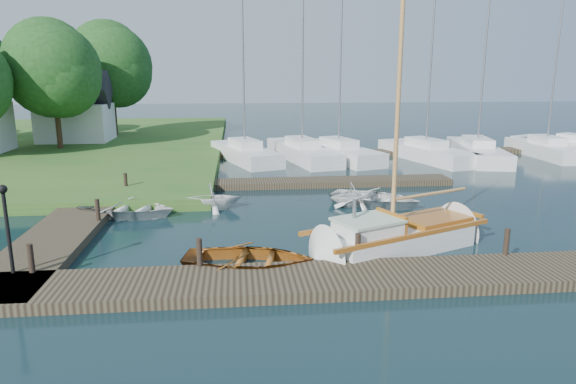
{
  "coord_description": "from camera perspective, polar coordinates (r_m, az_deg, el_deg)",
  "views": [
    {
      "loc": [
        -1.93,
        -18.72,
        5.57
      ],
      "look_at": [
        0.0,
        0.0,
        1.2
      ],
      "focal_mm": 32.0,
      "sensor_mm": 36.0,
      "label": 1
    }
  ],
  "objects": [
    {
      "name": "near_dock",
      "position": [
        13.96,
        2.56,
        -9.79
      ],
      "size": [
        18.0,
        2.2,
        0.3
      ],
      "primitive_type": "cube",
      "color": "black",
      "rests_on": "ground"
    },
    {
      "name": "marina_boat_2",
      "position": [
        34.03,
        5.64,
        4.58
      ],
      "size": [
        4.68,
        8.52,
        12.22
      ],
      "rotation": [
        0.0,
        0.0,
        1.89
      ],
      "color": "silver",
      "rests_on": "ground"
    },
    {
      "name": "marina_boat_4",
      "position": [
        34.97,
        15.04,
        4.4
      ],
      "size": [
        4.31,
        8.62,
        10.16
      ],
      "rotation": [
        0.0,
        0.0,
        1.84
      ],
      "color": "silver",
      "rests_on": "ground"
    },
    {
      "name": "far_dock",
      "position": [
        26.09,
        2.91,
        1.07
      ],
      "size": [
        14.0,
        1.6,
        0.3
      ],
      "primitive_type": "cube",
      "color": "black",
      "rests_on": "ground"
    },
    {
      "name": "mooring_post_2",
      "position": [
        14.95,
        7.75,
        -6.06
      ],
      "size": [
        0.16,
        0.16,
        0.8
      ],
      "primitive_type": "cylinder",
      "color": "black",
      "rests_on": "near_dock"
    },
    {
      "name": "mooring_post_5",
      "position": [
        24.74,
        -17.59,
        1.1
      ],
      "size": [
        0.16,
        0.16,
        0.8
      ],
      "primitive_type": "cylinder",
      "color": "black",
      "rests_on": "left_dock"
    },
    {
      "name": "marina_boat_1",
      "position": [
        34.04,
        1.58,
        4.62
      ],
      "size": [
        4.12,
        9.45,
        10.84
      ],
      "rotation": [
        0.0,
        0.0,
        1.79
      ],
      "color": "silver",
      "rests_on": "ground"
    },
    {
      "name": "ground",
      "position": [
        19.62,
        0.0,
        -3.41
      ],
      "size": [
        160.0,
        160.0,
        0.0
      ],
      "primitive_type": "plane",
      "color": "black",
      "rests_on": "ground"
    },
    {
      "name": "mooring_post_1",
      "position": [
        14.6,
        -9.82,
        -6.62
      ],
      "size": [
        0.16,
        0.16,
        0.8
      ],
      "primitive_type": "cylinder",
      "color": "black",
      "rests_on": "near_dock"
    },
    {
      "name": "lamp_post",
      "position": [
        15.45,
        -28.84,
        -2.44
      ],
      "size": [
        0.24,
        0.24,
        2.44
      ],
      "color": "black",
      "rests_on": "near_dock"
    },
    {
      "name": "tender_c",
      "position": [
        22.38,
        9.63,
        -0.46
      ],
      "size": [
        4.78,
        4.47,
        0.81
      ],
      "primitive_type": "imported",
      "rotation": [
        0.0,
        0.0,
        0.98
      ],
      "color": "silver",
      "rests_on": "ground"
    },
    {
      "name": "dinghy",
      "position": [
        15.06,
        -4.37,
        -7.06
      ],
      "size": [
        4.24,
        3.37,
        0.79
      ],
      "primitive_type": "imported",
      "rotation": [
        0.0,
        0.0,
        1.39
      ],
      "color": "#8C530F",
      "rests_on": "ground"
    },
    {
      "name": "tender_a",
      "position": [
        21.42,
        -17.38,
        -1.5
      ],
      "size": [
        4.49,
        3.76,
        0.8
      ],
      "primitive_type": "imported",
      "rotation": [
        0.0,
        0.0,
        1.28
      ],
      "color": "silver",
      "rests_on": "ground"
    },
    {
      "name": "marina_boat_5",
      "position": [
        36.52,
        20.27,
        4.4
      ],
      "size": [
        4.13,
        9.67,
        12.08
      ],
      "rotation": [
        0.0,
        0.0,
        1.36
      ],
      "color": "silver",
      "rests_on": "ground"
    },
    {
      "name": "tree_3",
      "position": [
        38.7,
        -24.65,
        12.28
      ],
      "size": [
        6.41,
        6.38,
        8.74
      ],
      "color": "#332114",
      "rests_on": "shore"
    },
    {
      "name": "mooring_post_0",
      "position": [
        15.59,
        -26.66,
        -6.58
      ],
      "size": [
        0.16,
        0.16,
        0.8
      ],
      "primitive_type": "cylinder",
      "color": "black",
      "rests_on": "near_dock"
    },
    {
      "name": "tender_b",
      "position": [
        21.66,
        -8.29,
        -0.34
      ],
      "size": [
        2.27,
        1.97,
        1.19
      ],
      "primitive_type": "imported",
      "rotation": [
        0.0,
        0.0,
        1.56
      ],
      "color": "silver",
      "rests_on": "ground"
    },
    {
      "name": "left_dock",
      "position": [
        22.26,
        -21.53,
        -1.95
      ],
      "size": [
        2.2,
        18.0,
        0.3
      ],
      "primitive_type": "cube",
      "color": "black",
      "rests_on": "ground"
    },
    {
      "name": "mooring_post_3",
      "position": [
        16.57,
        23.11,
        -5.1
      ],
      "size": [
        0.16,
        0.16,
        0.8
      ],
      "primitive_type": "cylinder",
      "color": "black",
      "rests_on": "near_dock"
    },
    {
      "name": "marina_boat_0",
      "position": [
        33.51,
        -4.8,
        4.46
      ],
      "size": [
        4.68,
        8.26,
        11.48
      ],
      "rotation": [
        0.0,
        0.0,
        1.9
      ],
      "color": "silver",
      "rests_on": "ground"
    },
    {
      "name": "sailboat",
      "position": [
        17.11,
        12.36,
        -5.03
      ],
      "size": [
        7.33,
        4.7,
        9.83
      ],
      "rotation": [
        0.0,
        0.0,
        0.42
      ],
      "color": "silver",
      "rests_on": "ground"
    },
    {
      "name": "tender_d",
      "position": [
        22.14,
        7.36,
        -0.1
      ],
      "size": [
        2.47,
        2.24,
        1.13
      ],
      "primitive_type": "imported",
      "rotation": [
        0.0,
        0.0,
        1.77
      ],
      "color": "silver",
      "rests_on": "ground"
    },
    {
      "name": "house_c",
      "position": [
        42.57,
        -22.57,
        8.07
      ],
      "size": [
        5.25,
        4.0,
        5.28
      ],
      "color": "white",
      "rests_on": "shore"
    },
    {
      "name": "marina_boat_6",
      "position": [
        39.28,
        26.77,
        4.37
      ],
      "size": [
        2.39,
        7.47,
        10.94
      ],
      "rotation": [
        0.0,
        0.0,
        1.54
      ],
      "color": "silver",
      "rests_on": "ground"
    },
    {
      "name": "mooring_post_4",
      "position": [
        19.99,
        -20.39,
        -1.86
      ],
      "size": [
        0.16,
        0.16,
        0.8
      ],
      "primitive_type": "cylinder",
      "color": "black",
      "rests_on": "left_dock"
    },
    {
      "name": "pontoon",
      "position": [
        37.11,
        12.98,
        4.34
      ],
      "size": [
        30.0,
        1.6,
        0.3
      ],
      "primitive_type": "cube",
      "color": "black",
      "rests_on": "ground"
    },
    {
      "name": "tree_7",
      "position": [
        45.89,
        -19.08,
        13.17
      ],
      "size": [
        6.83,
        6.83,
        9.38
      ],
      "color": "#332114",
      "rests_on": "shore"
    }
  ]
}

